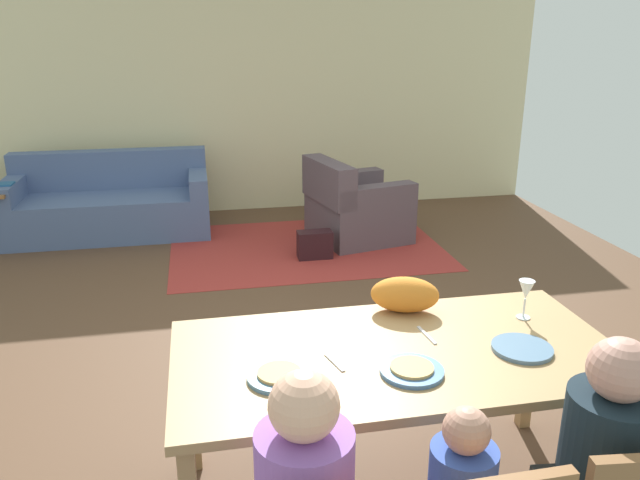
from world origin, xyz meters
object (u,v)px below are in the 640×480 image
object	(u,v)px
armchair	(354,208)
handbag	(315,245)
cat	(405,295)
couch	(110,205)
plate_near_woman	(522,348)
book_upper	(1,185)
plate_near_child	(412,371)
plate_near_man	(279,376)
book_lower	(4,186)
dining_table	(396,365)
wine_glass	(526,292)

from	to	relation	value
armchair	handbag	bearing A→B (deg)	-135.56
cat	couch	size ratio (longest dim) A/B	0.16
plate_near_woman	book_upper	distance (m)	5.20
couch	handbag	xyz separation A→B (m)	(1.93, -1.16, -0.17)
plate_near_child	handbag	distance (m)	3.40
plate_near_man	plate_near_woman	bearing A→B (deg)	1.13
armchair	book_upper	xyz separation A→B (m)	(-3.37, 0.41, 0.30)
plate_near_man	book_lower	world-z (taller)	plate_near_man
handbag	book_upper	bearing A→B (deg)	162.57
dining_table	plate_near_man	xyz separation A→B (m)	(-0.51, -0.12, 0.08)
armchair	book_upper	bearing A→B (deg)	173.01
plate_near_man	plate_near_woman	size ratio (longest dim) A/B	1.00
dining_table	couch	distance (m)	4.64
wine_glass	armchair	bearing A→B (deg)	88.65
dining_table	armchair	distance (m)	3.73
plate_near_woman	handbag	world-z (taller)	plate_near_woman
plate_near_man	armchair	size ratio (longest dim) A/B	0.24
plate_near_woman	wine_glass	size ratio (longest dim) A/B	1.34
cat	book_lower	distance (m)	4.66
plate_near_woman	cat	xyz separation A→B (m)	(-0.36, 0.46, 0.08)
handbag	plate_near_child	bearing A→B (deg)	-94.29
plate_near_child	armchair	xyz separation A→B (m)	(0.75, 3.82, -0.45)
couch	book_lower	xyz separation A→B (m)	(-0.93, -0.21, 0.29)
cat	book_lower	bearing A→B (deg)	144.10
dining_table	book_upper	bearing A→B (deg)	122.92
dining_table	armchair	bearing A→B (deg)	78.38
dining_table	plate_near_child	xyz separation A→B (m)	(0.00, -0.18, 0.08)
dining_table	plate_near_woman	size ratio (longest dim) A/B	7.40
couch	book_lower	distance (m)	1.00
wine_glass	cat	distance (m)	0.55
plate_near_man	plate_near_woman	distance (m)	1.02
wine_glass	couch	bearing A→B (deg)	119.67
plate_near_man	plate_near_woman	world-z (taller)	same
wine_glass	dining_table	bearing A→B (deg)	-164.88
wine_glass	book_lower	size ratio (longest dim) A/B	0.85
book_upper	handbag	size ratio (longest dim) A/B	0.69
plate_near_woman	wine_glass	distance (m)	0.34
dining_table	cat	size ratio (longest dim) A/B	5.78
plate_near_woman	wine_glass	xyz separation A→B (m)	(0.16, 0.28, 0.12)
armchair	handbag	xyz separation A→B (m)	(-0.50, -0.49, -0.19)
plate_near_child	book_lower	bearing A→B (deg)	121.42
plate_near_woman	couch	bearing A→B (deg)	116.47
armchair	book_upper	distance (m)	3.41
book_upper	cat	bearing A→B (deg)	-53.10
plate_near_child	couch	world-z (taller)	couch
handbag	plate_near_woman	bearing A→B (deg)	-85.44
dining_table	plate_near_child	distance (m)	0.20
plate_near_woman	book_lower	bearing A→B (deg)	126.64
plate_near_man	plate_near_child	world-z (taller)	same
book_lower	dining_table	bearing A→B (deg)	-57.47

